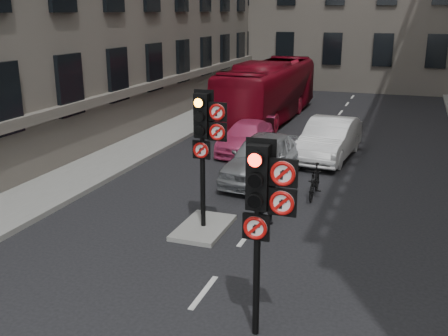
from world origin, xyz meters
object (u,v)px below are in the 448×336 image
Objects in this scene: car_pink at (246,137)px; bus_red at (268,91)px; motorcycle at (315,181)px; signal_near at (263,199)px; signal_far at (205,130)px; motorcyclist at (266,196)px; car_white at (329,139)px; car_silver at (263,157)px; info_sign at (201,167)px.

bus_red reaches higher than car_pink.
bus_red reaches higher than motorcycle.
signal_near is 19.33m from bus_red.
signal_far is 2.27× the size of motorcyclist.
car_white is 0.43× the size of bus_red.
bus_red reaches higher than car_silver.
motorcyclist is at bearing -70.16° from car_silver.
motorcyclist is at bearing -110.10° from motorcycle.
car_white is 7.79m from bus_red.
signal_far reaches higher than motorcycle.
signal_near reaches higher than motorcyclist.
motorcyclist is 1.92m from info_sign.
bus_red is (-2.27, 14.67, -1.17)m from signal_far.
car_white is at bearing 76.68° from signal_far.
signal_far is 1.70× the size of info_sign.
car_pink is at bearing 119.13° from car_silver.
signal_near is 1.00× the size of signal_far.
bus_red reaches higher than motorcyclist.
car_pink is (-1.66, 3.42, -0.19)m from car_silver.
bus_red is at bearing 128.23° from car_white.
info_sign is (-1.77, -0.27, 0.69)m from motorcyclist.
motorcycle is at bearing 57.88° from signal_far.
signal_near reaches higher than car_silver.
signal_far is at bearing 123.02° from signal_near.
info_sign is at bearing -96.25° from car_silver.
car_silver is at bearing -111.04° from car_white.
motorcycle is at bearing 33.09° from info_sign.
car_silver is 2.34m from motorcycle.
motorcycle is at bearing -27.84° from car_silver.
car_pink is at bearing -81.65° from bus_red.
motorcyclist is (1.11, -3.71, 0.00)m from car_silver.
info_sign is (-0.66, -3.98, 0.70)m from car_silver.
car_pink is (-3.37, -0.02, -0.18)m from car_white.
signal_near is 2.27× the size of motorcyclist.
signal_far is 14.89m from bus_red.
signal_far reaches higher than motorcyclist.
car_silver is at bearing -73.26° from motorcyclist.
car_silver is at bearing -64.23° from car_pink.
signal_near is 9.22m from car_silver.
signal_near is 1.70× the size of info_sign.
bus_red is at bearing 97.10° from car_pink.
signal_far is 5.10m from car_silver.
car_silver is at bearing 105.24° from signal_near.
info_sign is at bearing 8.67° from motorcyclist.
bus_red is 14.05m from info_sign.
signal_near is 0.87× the size of car_pink.
car_white is (1.71, 3.44, -0.01)m from car_silver.
motorcycle is at bearing 92.95° from signal_near.
car_white is at bearing 0.22° from car_pink.
car_silver is 3.88m from motorcyclist.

